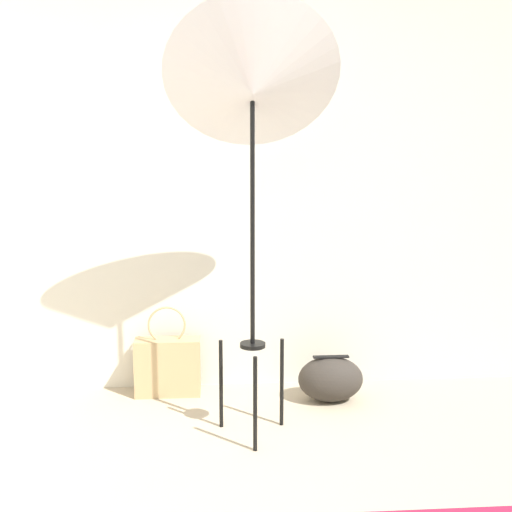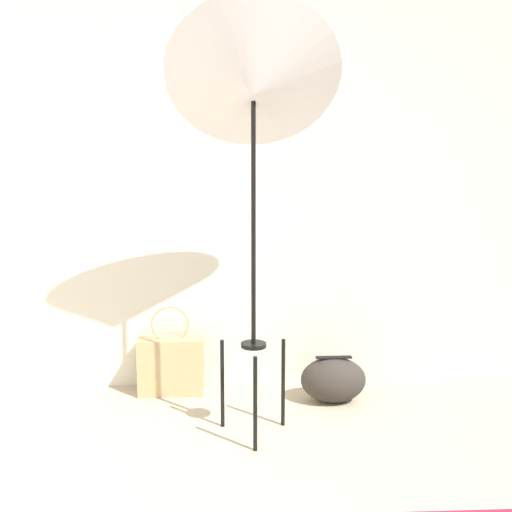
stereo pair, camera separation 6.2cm
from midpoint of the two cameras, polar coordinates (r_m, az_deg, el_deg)
wall_back at (r=3.52m, az=-0.47°, el=8.20°), size 8.00×0.05×2.60m
photo_umbrella at (r=2.84m, az=0.39°, el=15.67°), size 0.83×0.66×2.05m
tote_bag at (r=3.58m, az=-7.61°, el=-10.24°), size 0.38×0.14×0.53m
duffel_bag at (r=3.49m, az=7.88°, el=-11.59°), size 0.37×0.26×0.26m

